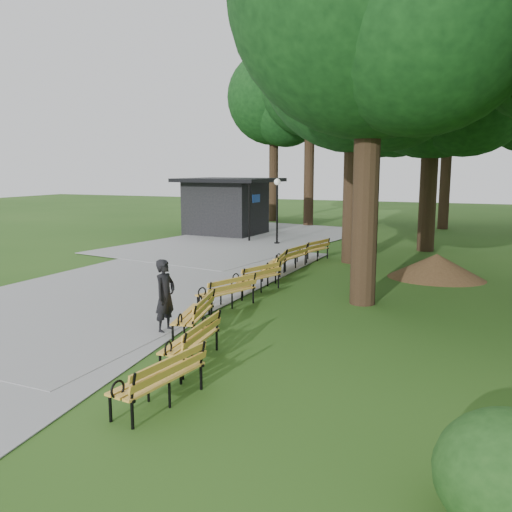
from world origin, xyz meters
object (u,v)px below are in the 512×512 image
at_px(bench_3, 226,291).
at_px(bench_5, 274,266).
at_px(person, 165,296).
at_px(kiosk, 226,206).
at_px(lawn_tree_4, 434,68).
at_px(bench_4, 256,277).
at_px(lawn_tree_2, 357,52).
at_px(lamp_post, 277,197).
at_px(bench_6, 290,257).
at_px(bench_2, 193,315).
at_px(dirt_mound, 436,266).
at_px(bench_1, 190,341).
at_px(bench_0, 158,378).
at_px(bench_7, 313,250).

relative_size(bench_3, bench_5, 1.00).
bearing_deg(person, kiosk, 25.12).
bearing_deg(lawn_tree_4, bench_4, -110.93).
relative_size(bench_4, lawn_tree_2, 0.16).
bearing_deg(lamp_post, bench_6, -65.39).
xyz_separation_m(lamp_post, bench_2, (3.22, -14.30, -1.87)).
height_order(dirt_mound, lawn_tree_2, lawn_tree_2).
xyz_separation_m(bench_3, lawn_tree_2, (1.59, 8.26, 7.57)).
bearing_deg(bench_5, bench_6, 171.70).
bearing_deg(bench_1, person, -140.41).
height_order(dirt_mound, bench_6, bench_6).
bearing_deg(bench_3, dirt_mound, 162.23).
height_order(bench_2, bench_6, same).
height_order(dirt_mound, bench_0, bench_0).
xyz_separation_m(kiosk, dirt_mound, (11.98, -8.48, -1.16)).
bearing_deg(bench_6, lawn_tree_2, 149.21).
relative_size(dirt_mound, bench_2, 1.43).
xyz_separation_m(person, bench_1, (1.49, -1.52, -0.41)).
relative_size(bench_1, lawn_tree_2, 0.16).
height_order(person, bench_4, person).
xyz_separation_m(lamp_post, bench_1, (4.08, -15.97, -1.87)).
distance_m(bench_5, lawn_tree_2, 8.80).
bearing_deg(dirt_mound, bench_1, -110.32).
distance_m(bench_3, bench_6, 6.05).
distance_m(lamp_post, bench_4, 10.48).
distance_m(bench_0, bench_3, 6.10).
bearing_deg(bench_1, lawn_tree_2, 173.15).
height_order(person, lawn_tree_2, lawn_tree_2).
bearing_deg(lawn_tree_4, person, -106.17).
bearing_deg(bench_1, bench_5, -175.51).
bearing_deg(bench_1, bench_6, -176.99).
xyz_separation_m(bench_3, bench_6, (-0.23, 6.04, 0.00)).
height_order(lamp_post, bench_0, lamp_post).
bearing_deg(lamp_post, bench_7, -52.62).
xyz_separation_m(kiosk, bench_1, (8.19, -18.73, -1.14)).
relative_size(lamp_post, bench_2, 1.69).
height_order(bench_1, lawn_tree_4, lawn_tree_4).
relative_size(bench_0, bench_3, 1.00).
bearing_deg(bench_5, dirt_mound, 102.28).
bearing_deg(kiosk, dirt_mound, -30.88).
height_order(bench_5, lawn_tree_4, lawn_tree_4).
bearing_deg(bench_1, bench_0, 9.11).
distance_m(lamp_post, bench_3, 12.42).
height_order(dirt_mound, bench_5, bench_5).
height_order(bench_4, bench_7, same).
distance_m(lamp_post, lawn_tree_2, 8.15).
xyz_separation_m(dirt_mound, bench_6, (-5.18, -0.17, 0.02)).
bearing_deg(bench_6, person, 7.99).
distance_m(dirt_mound, bench_5, 5.54).
relative_size(bench_0, bench_1, 1.00).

